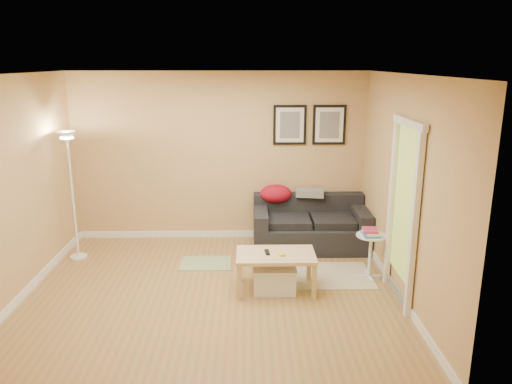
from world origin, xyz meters
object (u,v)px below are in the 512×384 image
at_px(coffee_table, 276,272).
at_px(book_stack, 371,232).
at_px(side_table, 370,256).
at_px(floor_lamp, 73,200).
at_px(sofa, 310,223).
at_px(storage_bin, 274,279).

xyz_separation_m(coffee_table, book_stack, (1.23, 0.33, 0.39)).
relative_size(coffee_table, book_stack, 3.65).
relative_size(side_table, floor_lamp, 0.32).
bearing_deg(book_stack, coffee_table, -148.85).
height_order(sofa, floor_lamp, floor_lamp).
height_order(side_table, floor_lamp, floor_lamp).
bearing_deg(storage_bin, coffee_table, 60.46).
height_order(coffee_table, book_stack, book_stack).
xyz_separation_m(sofa, side_table, (0.64, -1.09, -0.08)).
height_order(storage_bin, book_stack, book_stack).
bearing_deg(sofa, storage_bin, -112.89).
relative_size(sofa, book_stack, 6.50).
bearing_deg(coffee_table, floor_lamp, 145.75).
height_order(storage_bin, side_table, side_table).
distance_m(coffee_table, book_stack, 1.33).
bearing_deg(floor_lamp, storage_bin, -21.69).
distance_m(coffee_table, storage_bin, 0.08).
height_order(sofa, book_stack, sofa).
distance_m(sofa, floor_lamp, 3.44).
bearing_deg(side_table, coffee_table, -164.56).
distance_m(sofa, book_stack, 1.30).
bearing_deg(floor_lamp, sofa, 6.21).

